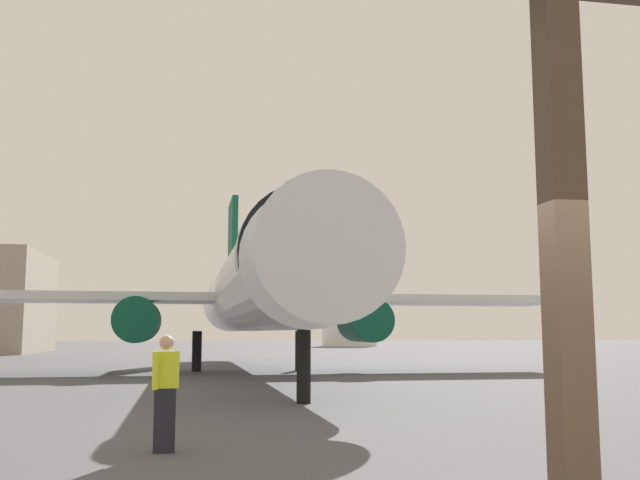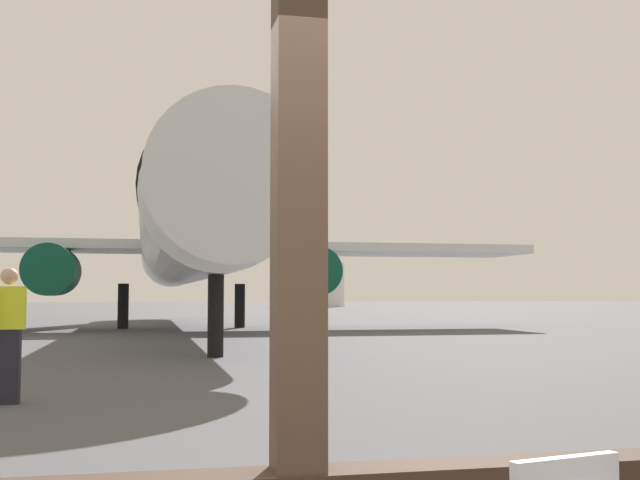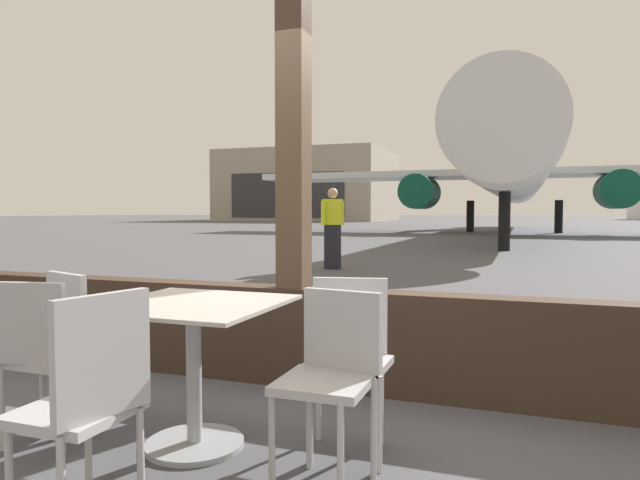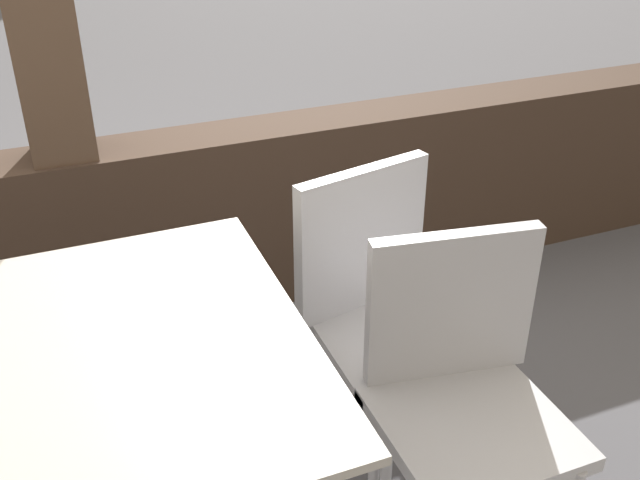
{
  "view_description": "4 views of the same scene",
  "coord_description": "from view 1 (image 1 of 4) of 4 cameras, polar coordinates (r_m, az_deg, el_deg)",
  "views": [
    {
      "loc": [
        -2.06,
        -3.67,
        1.78
      ],
      "look_at": [
        1.03,
        12.86,
        3.92
      ],
      "focal_mm": 40.82,
      "sensor_mm": 36.0,
      "label": 1
    },
    {
      "loc": [
        -0.6,
        -3.14,
        1.39
      ],
      "look_at": [
        3.17,
        13.91,
        2.59
      ],
      "focal_mm": 44.71,
      "sensor_mm": 36.0,
      "label": 2
    },
    {
      "loc": [
        1.55,
        -3.76,
        1.25
      ],
      "look_at": [
        0.29,
        -0.26,
        1.06
      ],
      "focal_mm": 31.85,
      "sensor_mm": 36.0,
      "label": 3
    },
    {
      "loc": [
        -0.06,
        -2.41,
        1.66
      ],
      "look_at": [
        0.3,
        -1.5,
        1.11
      ],
      "focal_mm": 41.66,
      "sensor_mm": 36.0,
      "label": 4
    }
  ],
  "objects": [
    {
      "name": "airplane",
      "position": [
        32.23,
        -5.18,
        -4.03
      ],
      "size": [
        28.82,
        34.49,
        10.35
      ],
      "color": "silver",
      "rests_on": "ground"
    },
    {
      "name": "fuel_storage_tank",
      "position": [
        94.75,
        2.32,
        -6.78
      ],
      "size": [
        7.06,
        7.06,
        5.12
      ],
      "primitive_type": "cylinder",
      "color": "white",
      "rests_on": "ground"
    },
    {
      "name": "ground_plane",
      "position": [
        43.75,
        -7.99,
        -9.52
      ],
      "size": [
        220.0,
        220.0,
        0.0
      ],
      "primitive_type": "plane",
      "color": "#4C4C51"
    },
    {
      "name": "window_frame",
      "position": [
        4.22,
        19.08,
        -12.27
      ],
      "size": [
        7.22,
        0.24,
        4.0
      ],
      "color": "#38281E",
      "rests_on": "ground"
    },
    {
      "name": "ground_crew_worker",
      "position": [
        11.45,
        -12.03,
        -11.52
      ],
      "size": [
        0.4,
        0.46,
        1.74
      ],
      "color": "black",
      "rests_on": "ground"
    }
  ]
}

